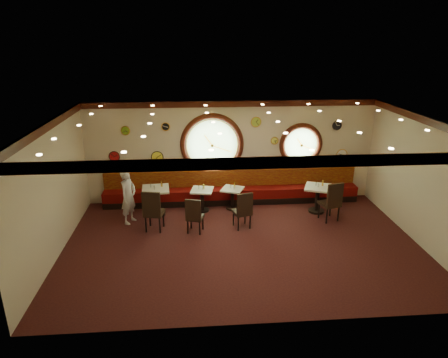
# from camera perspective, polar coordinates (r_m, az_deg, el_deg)

# --- Properties ---
(floor) EXTENTS (9.00, 6.00, 0.00)m
(floor) POSITION_cam_1_polar(r_m,az_deg,el_deg) (10.36, 2.59, -9.28)
(floor) COLOR #321015
(floor) RESTS_ON ground
(ceiling) EXTENTS (9.00, 6.00, 0.02)m
(ceiling) POSITION_cam_1_polar(r_m,az_deg,el_deg) (9.24, 2.90, 8.34)
(ceiling) COLOR #AF8B31
(ceiling) RESTS_ON wall_back
(wall_back) EXTENTS (9.00, 0.02, 3.20)m
(wall_back) POSITION_cam_1_polar(r_m,az_deg,el_deg) (12.52, 1.04, 3.88)
(wall_back) COLOR beige
(wall_back) RESTS_ON floor
(wall_front) EXTENTS (9.00, 0.02, 3.20)m
(wall_front) POSITION_cam_1_polar(r_m,az_deg,el_deg) (6.99, 5.80, -9.69)
(wall_front) COLOR beige
(wall_front) RESTS_ON floor
(wall_left) EXTENTS (0.02, 6.00, 3.20)m
(wall_left) POSITION_cam_1_polar(r_m,az_deg,el_deg) (10.18, -23.30, -1.60)
(wall_left) COLOR beige
(wall_left) RESTS_ON floor
(wall_right) EXTENTS (0.02, 6.00, 3.20)m
(wall_right) POSITION_cam_1_polar(r_m,az_deg,el_deg) (11.16, 26.32, -0.24)
(wall_right) COLOR beige
(wall_right) RESTS_ON floor
(molding_back) EXTENTS (9.00, 0.10, 0.18)m
(molding_back) POSITION_cam_1_polar(r_m,az_deg,el_deg) (12.14, 1.11, 10.68)
(molding_back) COLOR #3A130A
(molding_back) RESTS_ON wall_back
(molding_front) EXTENTS (9.00, 0.10, 0.18)m
(molding_front) POSITION_cam_1_polar(r_m,az_deg,el_deg) (6.44, 6.18, 2.32)
(molding_front) COLOR #3A130A
(molding_front) RESTS_ON wall_back
(molding_left) EXTENTS (0.10, 6.00, 0.18)m
(molding_left) POSITION_cam_1_polar(r_m,az_deg,el_deg) (9.75, -24.22, 6.70)
(molding_left) COLOR #3A130A
(molding_left) RESTS_ON wall_back
(molding_right) EXTENTS (0.10, 6.00, 0.18)m
(molding_right) POSITION_cam_1_polar(r_m,az_deg,el_deg) (10.77, 27.30, 7.33)
(molding_right) COLOR #3A130A
(molding_right) RESTS_ON wall_back
(banquette_base) EXTENTS (8.00, 0.55, 0.20)m
(banquette_base) POSITION_cam_1_polar(r_m,az_deg,el_deg) (12.75, 1.12, -2.96)
(banquette_base) COLOR black
(banquette_base) RESTS_ON floor
(banquette_seat) EXTENTS (8.00, 0.55, 0.30)m
(banquette_seat) POSITION_cam_1_polar(r_m,az_deg,el_deg) (12.66, 1.13, -1.92)
(banquette_seat) COLOR #560707
(banquette_seat) RESTS_ON banquette_base
(banquette_back) EXTENTS (8.00, 0.10, 0.55)m
(banquette_back) POSITION_cam_1_polar(r_m,az_deg,el_deg) (12.72, 1.04, 0.12)
(banquette_back) COLOR #5E0A07
(banquette_back) RESTS_ON wall_back
(porthole_left_glass) EXTENTS (1.66, 0.02, 1.66)m
(porthole_left_glass) POSITION_cam_1_polar(r_m,az_deg,el_deg) (12.41, -1.72, 4.92)
(porthole_left_glass) COLOR #8EC475
(porthole_left_glass) RESTS_ON wall_back
(porthole_left_frame) EXTENTS (1.98, 0.18, 1.98)m
(porthole_left_frame) POSITION_cam_1_polar(r_m,az_deg,el_deg) (12.39, -1.71, 4.90)
(porthole_left_frame) COLOR #3A130A
(porthole_left_frame) RESTS_ON wall_back
(porthole_left_ring) EXTENTS (1.61, 0.03, 1.61)m
(porthole_left_ring) POSITION_cam_1_polar(r_m,az_deg,el_deg) (12.36, -1.71, 4.87)
(porthole_left_ring) COLOR gold
(porthole_left_ring) RESTS_ON wall_back
(porthole_right_glass) EXTENTS (1.10, 0.02, 1.10)m
(porthole_right_glass) POSITION_cam_1_polar(r_m,az_deg,el_deg) (12.85, 10.90, 4.87)
(porthole_right_glass) COLOR #8EC475
(porthole_right_glass) RESTS_ON wall_back
(porthole_right_frame) EXTENTS (1.38, 0.18, 1.38)m
(porthole_right_frame) POSITION_cam_1_polar(r_m,az_deg,el_deg) (12.84, 10.91, 4.85)
(porthole_right_frame) COLOR #3A130A
(porthole_right_frame) RESTS_ON wall_back
(porthole_right_ring) EXTENTS (1.09, 0.03, 1.09)m
(porthole_right_ring) POSITION_cam_1_polar(r_m,az_deg,el_deg) (12.81, 10.95, 4.82)
(porthole_right_ring) COLOR gold
(porthole_right_ring) RESTS_ON wall_back
(wall_clock_0) EXTENTS (0.36, 0.03, 0.36)m
(wall_clock_0) POSITION_cam_1_polar(r_m,az_deg,el_deg) (12.50, -9.51, 3.11)
(wall_clock_0) COLOR yellow
(wall_clock_0) RESTS_ON wall_back
(wall_clock_1) EXTENTS (0.28, 0.03, 0.28)m
(wall_clock_1) POSITION_cam_1_polar(r_m,az_deg,el_deg) (13.02, 15.82, 7.38)
(wall_clock_1) COLOR black
(wall_clock_1) RESTS_ON wall_back
(wall_clock_2) EXTENTS (0.20, 0.03, 0.20)m
(wall_clock_2) POSITION_cam_1_polar(r_m,az_deg,el_deg) (12.56, -7.61, 1.85)
(wall_clock_2) COLOR silver
(wall_clock_2) RESTS_ON wall_back
(wall_clock_3) EXTENTS (0.22, 0.03, 0.22)m
(wall_clock_3) POSITION_cam_1_polar(r_m,az_deg,el_deg) (12.59, 7.23, 5.46)
(wall_clock_3) COLOR #F1F752
(wall_clock_3) RESTS_ON wall_back
(wall_clock_4) EXTENTS (0.26, 0.03, 0.26)m
(wall_clock_4) POSITION_cam_1_polar(r_m,az_deg,el_deg) (12.41, -13.90, 6.73)
(wall_clock_4) COLOR #77B123
(wall_clock_4) RESTS_ON wall_back
(wall_clock_5) EXTENTS (0.32, 0.03, 0.32)m
(wall_clock_5) POSITION_cam_1_polar(r_m,az_deg,el_deg) (12.68, -15.39, 3.13)
(wall_clock_5) COLOR red
(wall_clock_5) RESTS_ON wall_back
(wall_clock_6) EXTENTS (0.24, 0.03, 0.24)m
(wall_clock_6) POSITION_cam_1_polar(r_m,az_deg,el_deg) (12.70, 4.87, 2.16)
(wall_clock_6) COLOR red
(wall_clock_6) RESTS_ON wall_back
(wall_clock_7) EXTENTS (0.34, 0.03, 0.34)m
(wall_clock_7) POSITION_cam_1_polar(r_m,az_deg,el_deg) (13.33, 16.46, 3.38)
(wall_clock_7) COLOR white
(wall_clock_7) RESTS_ON wall_back
(wall_clock_8) EXTENTS (0.30, 0.03, 0.30)m
(wall_clock_8) POSITION_cam_1_polar(r_m,az_deg,el_deg) (12.35, 4.59, 8.13)
(wall_clock_8) COLOR #9EBE3B
(wall_clock_8) RESTS_ON wall_back
(wall_clock_9) EXTENTS (0.24, 0.03, 0.24)m
(wall_clock_9) POSITION_cam_1_polar(r_m,az_deg,el_deg) (12.25, -8.35, 7.41)
(wall_clock_9) COLOR black
(wall_clock_9) RESTS_ON wall_back
(table_a) EXTENTS (0.84, 0.84, 0.85)m
(table_a) POSITION_cam_1_polar(r_m,az_deg,el_deg) (11.89, -9.67, -2.72)
(table_a) COLOR black
(table_a) RESTS_ON floor
(table_b) EXTENTS (0.74, 0.74, 0.70)m
(table_b) POSITION_cam_1_polar(r_m,az_deg,el_deg) (12.05, -3.13, -2.64)
(table_b) COLOR black
(table_b) RESTS_ON floor
(table_c) EXTENTS (0.79, 0.79, 0.67)m
(table_c) POSITION_cam_1_polar(r_m,az_deg,el_deg) (12.19, 1.20, -2.44)
(table_c) COLOR black
(table_c) RESTS_ON floor
(table_d) EXTENTS (0.97, 0.97, 0.82)m
(table_d) POSITION_cam_1_polar(r_m,az_deg,el_deg) (12.26, 13.21, -2.38)
(table_d) COLOR black
(table_d) RESTS_ON floor
(chair_a) EXTENTS (0.58, 0.58, 0.73)m
(chair_a) POSITION_cam_1_polar(r_m,az_deg,el_deg) (10.87, -10.15, -4.16)
(chair_a) COLOR black
(chair_a) RESTS_ON floor
(chair_b) EXTENTS (0.52, 0.52, 0.63)m
(chair_b) POSITION_cam_1_polar(r_m,az_deg,el_deg) (10.67, -4.29, -4.94)
(chair_b) COLOR black
(chair_b) RESTS_ON floor
(chair_c) EXTENTS (0.56, 0.56, 0.67)m
(chair_c) POSITION_cam_1_polar(r_m,az_deg,el_deg) (10.88, 2.78, -4.17)
(chair_c) COLOR black
(chair_c) RESTS_ON floor
(chair_d) EXTENTS (0.62, 0.62, 0.73)m
(chair_d) POSITION_cam_1_polar(r_m,az_deg,el_deg) (11.69, 15.20, -2.81)
(chair_d) COLOR black
(chair_d) RESTS_ON floor
(condiment_a_salt) EXTENTS (0.04, 0.04, 0.11)m
(condiment_a_salt) POSITION_cam_1_polar(r_m,az_deg,el_deg) (11.85, -10.44, -0.93)
(condiment_a_salt) COLOR silver
(condiment_a_salt) RESTS_ON table_a
(condiment_b_salt) EXTENTS (0.04, 0.04, 0.10)m
(condiment_b_salt) POSITION_cam_1_polar(r_m,az_deg,el_deg) (11.98, -3.62, -1.21)
(condiment_b_salt) COLOR silver
(condiment_b_salt) RESTS_ON table_b
(condiment_c_salt) EXTENTS (0.04, 0.04, 0.10)m
(condiment_c_salt) POSITION_cam_1_polar(r_m,az_deg,el_deg) (12.11, 0.91, -1.08)
(condiment_c_salt) COLOR silver
(condiment_c_salt) RESTS_ON table_c
(condiment_d_salt) EXTENTS (0.04, 0.04, 0.10)m
(condiment_d_salt) POSITION_cam_1_polar(r_m,az_deg,el_deg) (12.19, 13.02, -0.70)
(condiment_d_salt) COLOR #B9B9BE
(condiment_d_salt) RESTS_ON table_d
(condiment_a_pepper) EXTENTS (0.04, 0.04, 0.11)m
(condiment_a_pepper) POSITION_cam_1_polar(r_m,az_deg,el_deg) (11.68, -9.92, -1.22)
(condiment_a_pepper) COLOR silver
(condiment_a_pepper) RESTS_ON table_a
(condiment_b_pepper) EXTENTS (0.03, 0.03, 0.09)m
(condiment_b_pepper) POSITION_cam_1_polar(r_m,az_deg,el_deg) (11.94, -3.05, -1.29)
(condiment_b_pepper) COLOR silver
(condiment_b_pepper) RESTS_ON table_b
(condiment_c_pepper) EXTENTS (0.04, 0.04, 0.11)m
(condiment_c_pepper) POSITION_cam_1_polar(r_m,az_deg,el_deg) (12.03, 1.42, -1.23)
(condiment_c_pepper) COLOR silver
(condiment_c_pepper) RESTS_ON table_c
(condiment_d_pepper) EXTENTS (0.04, 0.04, 0.11)m
(condiment_d_pepper) POSITION_cam_1_polar(r_m,az_deg,el_deg) (12.09, 13.33, -0.89)
(condiment_d_pepper) COLOR silver
(condiment_d_pepper) RESTS_ON table_d
(condiment_a_bottle) EXTENTS (0.05, 0.05, 0.17)m
(condiment_a_bottle) POSITION_cam_1_polar(r_m,az_deg,el_deg) (11.86, -8.90, -0.67)
(condiment_a_bottle) COLOR gold
(condiment_a_bottle) RESTS_ON table_a
(condiment_b_bottle) EXTENTS (0.04, 0.04, 0.14)m
(condiment_b_bottle) POSITION_cam_1_polar(r_m,az_deg,el_deg) (11.97, -2.89, -1.10)
(condiment_b_bottle) COLOR gold
(condiment_b_bottle) RESTS_ON table_b
(condiment_c_bottle) EXTENTS (0.05, 0.05, 0.17)m
(condiment_c_bottle) POSITION_cam_1_polar(r_m,az_deg,el_deg) (12.13, 1.50, -0.88)
(condiment_c_bottle) COLOR gold
(condiment_c_bottle) RESTS_ON table_c
(condiment_d_bottle) EXTENTS (0.05, 0.05, 0.17)m
(condiment_d_bottle) POSITION_cam_1_polar(r_m,az_deg,el_deg) (12.22, 13.94, -0.55)
(condiment_d_bottle) COLOR gold
(condiment_d_bottle) RESTS_ON table_d
(waiter) EXTENTS (0.59, 0.68, 1.58)m
(waiter) POSITION_cam_1_polar(r_m,az_deg,el_deg) (11.50, -13.50, -2.44)
(waiter) COLOR silver
(waiter) RESTS_ON floor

